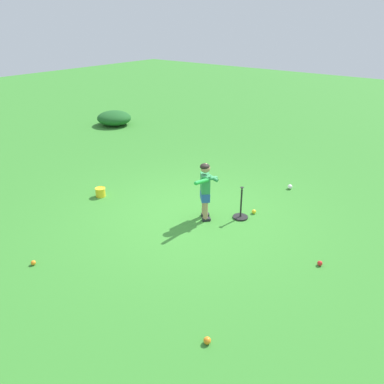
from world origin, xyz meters
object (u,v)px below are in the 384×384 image
play_ball_far_right (33,263)px  play_ball_center_lawn (290,187)px  play_ball_behind_batter (320,263)px  toy_bucket (100,192)px  play_ball_midfield (254,212)px  child_batter (205,186)px  play_ball_near_batter (207,340)px  batting_tee (241,213)px

play_ball_far_right → play_ball_center_lawn: (5.00, -1.79, 0.01)m
play_ball_behind_batter → toy_bucket: toy_bucket is taller
play_ball_midfield → toy_bucket: toy_bucket is taller
child_batter → play_ball_near_batter: bearing=-142.8°
play_ball_far_right → play_ball_midfield: bearing=-26.6°
child_batter → play_ball_behind_batter: size_ratio=13.83×
play_ball_behind_batter → play_ball_center_lawn: bearing=34.5°
play_ball_near_batter → play_ball_far_right: 3.00m
play_ball_midfield → batting_tee: bearing=159.8°
play_ball_midfield → play_ball_center_lawn: bearing=-1.1°
child_batter → play_ball_near_batter: 3.07m
play_ball_behind_batter → play_ball_far_right: bearing=128.2°
play_ball_far_right → child_batter: bearing=-22.5°
play_ball_near_batter → play_ball_behind_batter: 2.32m
play_ball_behind_batter → play_ball_far_right: (-2.67, 3.39, -0.00)m
toy_bucket → batting_tee: bearing=-70.2°
child_batter → play_ball_midfield: 1.13m
play_ball_midfield → child_batter: bearing=140.3°
play_ball_midfield → toy_bucket: bearing=114.3°
play_ball_midfield → play_ball_near_batter: size_ratio=0.94×
play_ball_near_batter → play_ball_far_right: bearing=97.4°
play_ball_behind_batter → toy_bucket: (-0.46, 4.51, 0.06)m
play_ball_far_right → play_ball_center_lawn: bearing=-19.7°
play_ball_near_batter → toy_bucket: (1.83, 4.09, 0.05)m
play_ball_center_lawn → batting_tee: batting_tee is taller
play_ball_behind_batter → play_ball_center_lawn: (2.33, 1.60, 0.01)m
play_ball_far_right → play_ball_center_lawn: size_ratio=0.73×
child_batter → batting_tee: size_ratio=1.74×
play_ball_midfield → play_ball_far_right: size_ratio=1.11×
batting_tee → play_ball_midfield: bearing=-20.2°
child_batter → play_ball_behind_batter: (-0.11, -2.24, -0.61)m
child_batter → toy_bucket: (-0.57, 2.27, -0.55)m
child_batter → batting_tee: 0.86m
play_ball_center_lawn → toy_bucket: bearing=133.7°
child_batter → play_ball_midfield: bearing=-39.7°
play_ball_near_batter → child_batter: bearing=37.2°
play_ball_near_batter → play_ball_far_right: (-0.39, 2.97, -0.01)m
child_batter → play_ball_far_right: size_ratio=14.40×
play_ball_behind_batter → batting_tee: batting_tee is taller
play_ball_behind_batter → child_batter: bearing=87.1°
play_ball_midfield → toy_bucket: 3.17m
play_ball_midfield → toy_bucket: (-1.30, 2.88, 0.06)m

